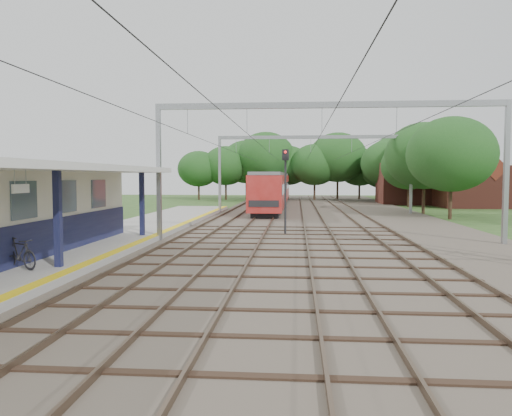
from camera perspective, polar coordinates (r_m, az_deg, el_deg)
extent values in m
plane|color=#2D4C1E|center=(10.60, -6.64, -14.84)|extent=(160.00, 160.00, 0.00)
cube|color=#473D33|center=(40.04, 7.56, -1.14)|extent=(18.00, 90.00, 0.10)
cube|color=gray|center=(25.87, -16.90, -3.59)|extent=(5.00, 52.00, 0.35)
cube|color=yellow|center=(25.11, -12.13, -3.31)|extent=(0.45, 52.00, 0.01)
cube|color=#13173D|center=(19.38, -23.99, -3.51)|extent=(0.06, 18.00, 1.40)
cube|color=slate|center=(19.25, -24.08, 0.92)|extent=(0.05, 16.00, 1.30)
cube|color=#13173D|center=(17.77, -21.71, -1.16)|extent=(0.22, 0.22, 3.20)
cube|color=#13173D|center=(26.12, -12.90, 0.46)|extent=(0.22, 0.22, 3.20)
cube|color=silver|center=(18.64, -27.09, 4.20)|extent=(6.40, 20.00, 0.24)
cube|color=white|center=(16.00, -25.30, 2.01)|extent=(0.06, 0.85, 0.26)
cube|color=brown|center=(40.46, -4.14, -0.89)|extent=(0.07, 88.00, 0.15)
cube|color=brown|center=(40.27, -2.12, -0.90)|extent=(0.07, 88.00, 0.15)
cube|color=brown|center=(40.11, 0.10, -0.92)|extent=(0.07, 88.00, 0.15)
cube|color=brown|center=(40.02, 2.14, -0.93)|extent=(0.07, 88.00, 0.15)
cube|color=brown|center=(39.98, 5.39, -0.95)|extent=(0.07, 88.00, 0.15)
cube|color=brown|center=(40.03, 7.44, -0.96)|extent=(0.07, 88.00, 0.15)
cube|color=brown|center=(40.19, 10.53, -0.97)|extent=(0.07, 88.00, 0.15)
cube|color=brown|center=(40.36, 12.56, -0.98)|extent=(0.07, 88.00, 0.15)
cube|color=gray|center=(25.82, -11.04, 3.89)|extent=(0.22, 0.22, 7.00)
cube|color=gray|center=(26.79, 26.68, 3.56)|extent=(0.22, 0.22, 7.00)
cube|color=gray|center=(25.14, 8.26, 11.58)|extent=(17.00, 0.20, 0.30)
cube|color=gray|center=(45.40, -4.17, 3.80)|extent=(0.22, 0.22, 7.00)
cube|color=gray|center=(45.96, 17.32, 3.65)|extent=(0.22, 0.22, 7.00)
cube|color=gray|center=(45.01, 6.67, 8.06)|extent=(17.00, 0.20, 0.30)
cylinder|color=black|center=(40.29, -3.16, 6.68)|extent=(0.02, 88.00, 0.02)
cylinder|color=black|center=(39.99, 1.13, 6.70)|extent=(0.02, 88.00, 0.02)
cylinder|color=black|center=(39.93, 6.47, 6.69)|extent=(0.02, 88.00, 0.02)
cylinder|color=black|center=(40.20, 11.64, 6.61)|extent=(0.02, 88.00, 0.02)
cylinder|color=#382619|center=(71.89, -4.90, 2.09)|extent=(0.28, 0.28, 2.88)
ellipsoid|color=#1C491A|center=(71.88, -4.92, 4.89)|extent=(6.72, 6.72, 5.76)
cylinder|color=#382619|center=(73.13, 0.00, 1.99)|extent=(0.28, 0.28, 2.52)
ellipsoid|color=#1C491A|center=(73.11, 0.00, 4.40)|extent=(5.88, 5.88, 5.04)
cylinder|color=#382619|center=(69.88, 4.71, 2.19)|extent=(0.28, 0.28, 3.24)
ellipsoid|color=#1C491A|center=(69.89, 4.73, 5.44)|extent=(7.56, 7.56, 6.48)
cylinder|color=#382619|center=(72.13, 9.49, 1.99)|extent=(0.28, 0.28, 2.70)
ellipsoid|color=#1C491A|center=(72.12, 9.52, 4.61)|extent=(6.30, 6.30, 5.40)
cylinder|color=#382619|center=(49.50, 19.34, 1.00)|extent=(0.28, 0.28, 2.52)
ellipsoid|color=#1C491A|center=(49.47, 19.41, 4.56)|extent=(5.88, 5.88, 5.04)
cylinder|color=#382619|center=(65.19, 16.22, 1.80)|extent=(0.28, 0.28, 2.88)
ellipsoid|color=#1C491A|center=(65.18, 16.28, 4.89)|extent=(6.72, 6.72, 5.76)
cube|color=brown|center=(59.01, 23.51, 2.25)|extent=(7.00, 6.00, 4.50)
cube|color=maroon|center=(59.03, 23.59, 5.31)|extent=(4.99, 6.12, 4.99)
cube|color=brown|center=(63.42, 17.48, 2.69)|extent=(8.00, 6.00, 5.00)
cube|color=maroon|center=(63.47, 17.54, 5.76)|extent=(5.52, 6.12, 5.52)
imported|color=black|center=(17.95, -25.42, -4.71)|extent=(1.73, 1.18, 1.02)
cube|color=black|center=(46.05, 1.59, -0.15)|extent=(2.16, 15.43, 0.44)
cube|color=#A31C18|center=(45.97, 1.59, 1.94)|extent=(2.70, 16.77, 2.90)
cube|color=black|center=(45.96, 1.59, 2.30)|extent=(2.74, 15.43, 0.84)
cube|color=slate|center=(45.95, 1.60, 3.90)|extent=(2.49, 16.77, 0.28)
cube|color=black|center=(63.37, 2.45, 0.88)|extent=(2.16, 15.43, 0.44)
cube|color=#A31C18|center=(63.32, 2.45, 2.40)|extent=(2.70, 16.77, 2.90)
cube|color=black|center=(63.31, 2.45, 2.66)|extent=(2.74, 15.43, 0.84)
cube|color=slate|center=(63.30, 2.45, 3.82)|extent=(2.49, 16.77, 0.28)
cylinder|color=black|center=(27.94, 3.38, 1.31)|extent=(0.16, 0.16, 4.45)
cube|color=black|center=(27.94, 3.39, 6.08)|extent=(0.38, 0.31, 0.61)
sphere|color=red|center=(27.85, 3.39, 6.40)|extent=(0.16, 0.16, 0.16)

